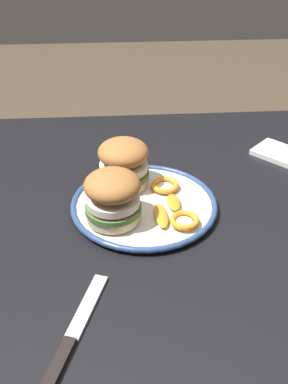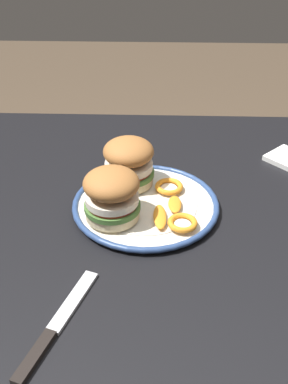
{
  "view_description": "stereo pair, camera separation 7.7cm",
  "coord_description": "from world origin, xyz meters",
  "px_view_note": "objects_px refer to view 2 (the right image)",
  "views": [
    {
      "loc": [
        0.07,
        0.72,
        1.31
      ],
      "look_at": [
        0.02,
        -0.01,
        0.82
      ],
      "focal_mm": 42.19,
      "sensor_mm": 36.0,
      "label": 1
    },
    {
      "loc": [
        -0.0,
        0.72,
        1.31
      ],
      "look_at": [
        0.02,
        -0.01,
        0.82
      ],
      "focal_mm": 42.19,
      "sensor_mm": 36.0,
      "label": 2
    }
  ],
  "objects_px": {
    "dining_table": "(154,249)",
    "sandwich_half_right": "(127,161)",
    "sandwich_half_left": "(110,194)",
    "table_knife": "(51,330)",
    "dinner_plate": "(144,205)"
  },
  "relations": [
    {
      "from": "dining_table",
      "to": "sandwich_half_right",
      "type": "distance_m",
      "value": 0.19
    },
    {
      "from": "sandwich_half_left",
      "to": "sandwich_half_right",
      "type": "distance_m",
      "value": 0.12
    },
    {
      "from": "sandwich_half_left",
      "to": "table_knife",
      "type": "height_order",
      "value": "sandwich_half_left"
    },
    {
      "from": "dinner_plate",
      "to": "sandwich_half_right",
      "type": "bearing_deg",
      "value": -61.88
    },
    {
      "from": "dining_table",
      "to": "sandwich_half_left",
      "type": "xyz_separation_m",
      "value": [
        0.08,
        0.04,
        0.16
      ]
    },
    {
      "from": "sandwich_half_right",
      "to": "dinner_plate",
      "type": "bearing_deg",
      "value": 118.12
    },
    {
      "from": "dining_table",
      "to": "sandwich_half_right",
      "type": "bearing_deg",
      "value": -54.76
    },
    {
      "from": "dinner_plate",
      "to": "sandwich_half_left",
      "type": "bearing_deg",
      "value": 39.68
    },
    {
      "from": "sandwich_half_left",
      "to": "dining_table",
      "type": "bearing_deg",
      "value": -155.88
    },
    {
      "from": "sandwich_half_left",
      "to": "table_knife",
      "type": "xyz_separation_m",
      "value": [
        0.06,
        0.26,
        -0.07
      ]
    },
    {
      "from": "table_knife",
      "to": "dinner_plate",
      "type": "bearing_deg",
      "value": -111.97
    },
    {
      "from": "dining_table",
      "to": "dinner_plate",
      "type": "distance_m",
      "value": 0.11
    },
    {
      "from": "dining_table",
      "to": "table_knife",
      "type": "distance_m",
      "value": 0.35
    },
    {
      "from": "dinner_plate",
      "to": "table_knife",
      "type": "relative_size",
      "value": 1.38
    },
    {
      "from": "dinner_plate",
      "to": "sandwich_half_right",
      "type": "xyz_separation_m",
      "value": [
        0.04,
        -0.07,
        0.06
      ]
    }
  ]
}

